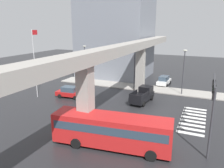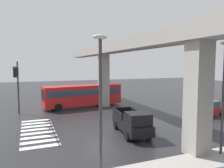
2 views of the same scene
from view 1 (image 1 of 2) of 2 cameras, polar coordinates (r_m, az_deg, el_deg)
The scene contains 14 objects.
ground_plane at distance 29.13m, azimuth 8.93°, elevation -7.21°, with size 120.00×120.00×0.00m, color #232326.
crosswalk_stripes at distance 28.36m, azimuth 20.08°, elevation -8.58°, with size 8.25×2.80×0.01m.
elevated_overpass at distance 28.42m, azimuth 2.25°, elevation 7.45°, with size 50.77×2.00×8.51m.
office_building at distance 49.17m, azimuth 1.01°, elevation 20.32°, with size 11.88×14.33×31.17m, color gray.
sidewalk_east at distance 39.62m, azimuth 10.28°, elevation -1.21°, with size 4.00×36.00×0.15m, color #9E9991.
pickup_truck at distance 32.72m, azimuth 7.92°, elevation -2.86°, with size 5.28×2.51×2.08m.
city_bus at distance 20.50m, azimuth -0.11°, elevation -11.54°, with size 3.80×11.02×2.99m.
sedan_red at distance 34.98m, azimuth -10.77°, elevation -2.05°, with size 2.25×4.44×1.72m.
sedan_white at distance 42.63m, azimuth 13.19°, elevation 0.85°, with size 4.41×2.18×1.72m.
traffic_signal_mast at distance 21.82m, azimuth 24.59°, elevation -3.25°, with size 8.69×0.32×6.20m.
street_lamp_near_corner at distance 36.65m, azimuth 17.95°, elevation 4.21°, with size 0.44×0.70×7.24m.
street_lamp_mid_block at distance 38.29m, azimuth 5.82°, elevation 5.28°, with size 0.44×0.70×7.24m.
street_lamp_far_north at distance 42.34m, azimuth -7.00°, elevation 6.15°, with size 0.44×0.70×7.24m.
flagpole at distance 35.54m, azimuth -19.25°, elevation 6.12°, with size 1.16×0.12×10.35m.
Camera 1 is at (-26.21, -6.69, 10.80)m, focal length 35.61 mm.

